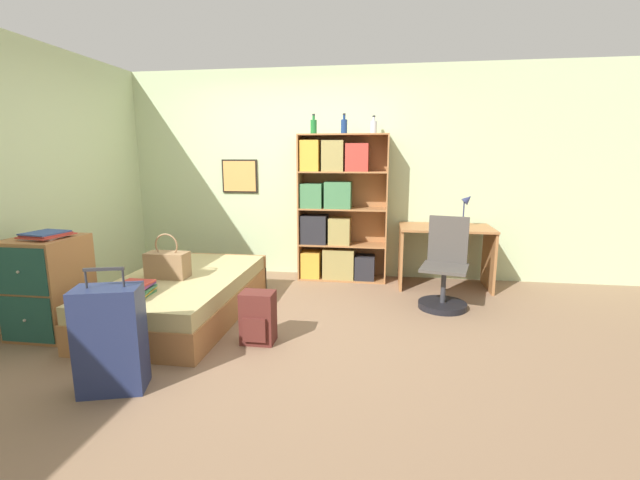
% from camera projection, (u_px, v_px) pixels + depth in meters
% --- Properties ---
extents(ground_plane, '(14.00, 14.00, 0.00)m').
position_uv_depth(ground_plane, '(259.00, 320.00, 4.05)').
color(ground_plane, '#84664C').
extents(wall_back, '(10.00, 0.09, 2.60)m').
position_uv_depth(wall_back, '(295.00, 174.00, 5.49)').
color(wall_back, beige).
rests_on(wall_back, ground_plane).
extents(wall_left, '(0.06, 10.00, 2.60)m').
position_uv_depth(wall_left, '(37.00, 180.00, 4.11)').
color(wall_left, beige).
rests_on(wall_left, ground_plane).
extents(bed, '(1.11, 1.95, 0.40)m').
position_uv_depth(bed, '(184.00, 296.00, 4.14)').
color(bed, '#A36B3D').
rests_on(bed, ground_plane).
extents(handbag, '(0.38, 0.19, 0.42)m').
position_uv_depth(handbag, '(168.00, 264.00, 4.01)').
color(handbag, '#93704C').
rests_on(handbag, bed).
extents(book_stack_on_bed, '(0.34, 0.40, 0.10)m').
position_uv_depth(book_stack_on_bed, '(132.00, 290.00, 3.49)').
color(book_stack_on_bed, '#427A4C').
rests_on(book_stack_on_bed, bed).
extents(suitcase, '(0.46, 0.36, 0.83)m').
position_uv_depth(suitcase, '(111.00, 339.00, 2.77)').
color(suitcase, navy).
rests_on(suitcase, ground_plane).
extents(dresser, '(0.52, 0.57, 0.85)m').
position_uv_depth(dresser, '(49.00, 286.00, 3.68)').
color(dresser, '#A36B3D').
rests_on(dresser, ground_plane).
extents(magazine_pile_on_dresser, '(0.34, 0.37, 0.05)m').
position_uv_depth(magazine_pile_on_dresser, '(46.00, 235.00, 3.58)').
color(magazine_pile_on_dresser, silver).
rests_on(magazine_pile_on_dresser, dresser).
extents(bookcase, '(1.08, 0.36, 1.78)m').
position_uv_depth(bookcase, '(334.00, 213.00, 5.27)').
color(bookcase, '#A36B3D').
rests_on(bookcase, ground_plane).
extents(bottle_green, '(0.08, 0.08, 0.23)m').
position_uv_depth(bottle_green, '(314.00, 126.00, 5.07)').
color(bottle_green, '#1E6B2D').
rests_on(bottle_green, bookcase).
extents(bottle_brown, '(0.08, 0.08, 0.23)m').
position_uv_depth(bottle_brown, '(344.00, 126.00, 5.04)').
color(bottle_brown, navy).
rests_on(bottle_brown, bookcase).
extents(bottle_clear, '(0.08, 0.08, 0.21)m').
position_uv_depth(bottle_clear, '(374.00, 127.00, 5.06)').
color(bottle_clear, '#B7BCC1').
rests_on(bottle_clear, bookcase).
extents(desk, '(1.05, 0.64, 0.72)m').
position_uv_depth(desk, '(445.00, 246.00, 5.01)').
color(desk, '#A36B3D').
rests_on(desk, ground_plane).
extents(desk_lamp, '(0.16, 0.12, 0.39)m').
position_uv_depth(desk_lamp, '(466.00, 205.00, 4.89)').
color(desk_lamp, navy).
rests_on(desk_lamp, desk).
extents(desk_chair, '(0.54, 0.54, 0.92)m').
position_uv_depth(desk_chair, '(444.00, 279.00, 4.36)').
color(desk_chair, black).
rests_on(desk_chair, ground_plane).
extents(backpack, '(0.27, 0.23, 0.43)m').
position_uv_depth(backpack, '(258.00, 318.00, 3.52)').
color(backpack, '#56231E').
rests_on(backpack, ground_plane).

